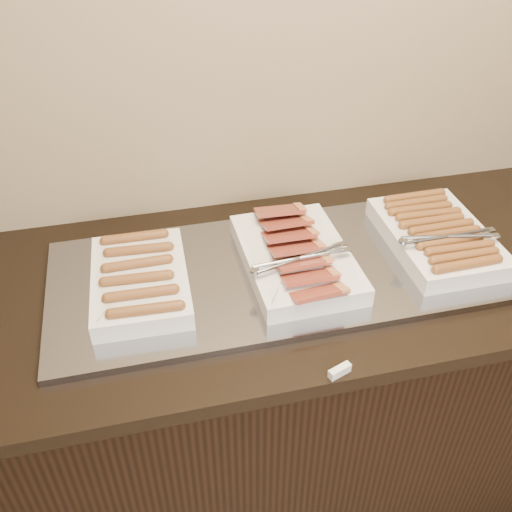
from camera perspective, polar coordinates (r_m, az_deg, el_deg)
The scene contains 6 objects.
counter at distance 1.82m, azimuth 2.45°, elevation -12.64°, with size 2.06×0.76×0.90m.
warming_tray at distance 1.50m, azimuth 2.69°, elevation -1.43°, with size 1.20×0.50×0.02m, color gray.
dish_left at distance 1.43m, azimuth -11.53°, elevation -2.31°, with size 0.24×0.35×0.07m.
dish_center at distance 1.48m, azimuth 4.03°, elevation -0.06°, with size 0.28×0.42×0.09m.
dish_right at distance 1.62m, azimuth 17.71°, elevation 1.99°, with size 0.27×0.38×0.08m.
label_holder at distance 1.26m, azimuth 8.36°, elevation -11.31°, with size 0.05×0.02×0.02m, color white.
Camera 1 is at (-0.34, 1.02, 1.85)m, focal length 40.00 mm.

